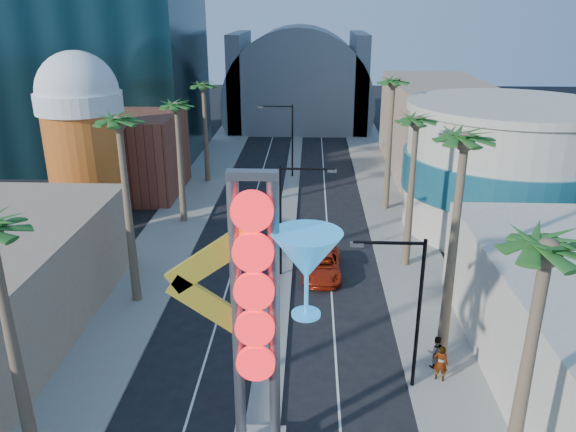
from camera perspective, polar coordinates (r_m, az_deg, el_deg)
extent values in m
cube|color=gray|center=(54.63, -9.90, 1.37)|extent=(5.00, 100.00, 0.15)
cube|color=gray|center=(53.93, 10.25, 1.09)|extent=(5.00, 100.00, 0.15)
cube|color=gray|center=(56.28, 0.23, 2.26)|extent=(1.60, 84.00, 0.15)
cube|color=brown|center=(57.99, -15.86, 6.07)|extent=(10.00, 10.00, 8.00)
cube|color=#9A7E63|center=(66.15, 14.73, 8.80)|extent=(10.00, 20.00, 10.00)
cylinder|color=#C05019|center=(50.83, -19.72, 4.80)|extent=(6.40, 6.40, 10.00)
cylinder|color=white|center=(49.74, -20.47, 10.79)|extent=(7.00, 7.00, 1.60)
sphere|color=white|center=(49.62, -20.59, 11.69)|extent=(6.60, 6.60, 6.60)
cylinder|color=#B9B49C|center=(49.79, 21.11, 4.31)|extent=(16.00, 16.00, 10.00)
cylinder|color=#226E84|center=(49.79, 21.11, 4.31)|extent=(16.60, 16.60, 3.00)
cylinder|color=#B9B49C|center=(48.69, 21.91, 10.30)|extent=(16.60, 16.60, 0.60)
cylinder|color=slate|center=(88.48, 1.08, 11.66)|extent=(22.00, 16.00, 22.00)
cube|color=slate|center=(88.72, -4.89, 13.58)|extent=(2.00, 16.00, 14.00)
cube|color=slate|center=(88.31, 7.11, 13.46)|extent=(2.00, 16.00, 14.00)
cylinder|color=slate|center=(21.75, -5.17, -10.87)|extent=(0.44, 0.44, 12.00)
cylinder|color=slate|center=(21.62, -1.42, -10.99)|extent=(0.44, 0.44, 12.00)
cube|color=slate|center=(19.26, -3.65, 4.19)|extent=(1.80, 0.50, 0.30)
cylinder|color=red|center=(19.30, -3.68, 0.48)|extent=(1.50, 0.25, 1.50)
cylinder|color=red|center=(19.89, -3.58, -3.71)|extent=(1.50, 0.25, 1.50)
cylinder|color=red|center=(20.58, -3.48, -7.65)|extent=(1.50, 0.25, 1.50)
cylinder|color=red|center=(21.36, -3.39, -11.31)|extent=(1.50, 0.25, 1.50)
cylinder|color=red|center=(22.21, -3.30, -14.71)|extent=(1.50, 0.25, 1.50)
cube|color=yellow|center=(20.61, -7.89, -4.35)|extent=(3.47, 0.25, 2.80)
cube|color=yellow|center=(21.53, -7.63, -9.18)|extent=(3.47, 0.25, 2.80)
cone|color=#248BD1|center=(20.21, 1.92, -4.05)|extent=(2.60, 2.60, 1.80)
cylinder|color=#248BD1|center=(20.93, 1.86, -8.03)|extent=(0.16, 0.16, 1.60)
cylinder|color=#248BD1|center=(21.33, 1.84, -9.91)|extent=(1.10, 1.10, 0.12)
cylinder|color=black|center=(38.03, -0.78, -0.69)|extent=(0.18, 0.18, 8.00)
cube|color=black|center=(36.76, 2.00, 4.80)|extent=(3.60, 0.12, 0.12)
cube|color=slate|center=(36.82, 4.50, 4.61)|extent=(0.60, 0.25, 0.18)
cylinder|color=black|center=(60.99, 0.45, 7.55)|extent=(0.18, 0.18, 8.00)
cube|color=black|center=(60.33, -1.28, 11.08)|extent=(3.60, 0.12, 0.12)
cube|color=slate|center=(60.46, -2.82, 10.98)|extent=(0.60, 0.25, 0.18)
cylinder|color=black|center=(27.65, 13.11, -9.98)|extent=(0.18, 0.18, 8.00)
cube|color=black|center=(25.68, 10.23, -2.71)|extent=(3.24, 0.12, 0.12)
cube|color=slate|center=(25.56, 7.02, -2.88)|extent=(0.60, 0.25, 0.18)
cylinder|color=brown|center=(24.10, -25.92, -13.20)|extent=(0.40, 0.40, 10.50)
cylinder|color=brown|center=(35.37, -15.88, -0.16)|extent=(0.40, 0.40, 11.50)
sphere|color=#1B4918|center=(33.83, -16.83, 8.98)|extent=(2.40, 2.40, 2.40)
cylinder|color=brown|center=(48.41, -10.87, 4.90)|extent=(0.40, 0.40, 10.00)
sphere|color=#1B4918|center=(47.33, -11.28, 10.74)|extent=(2.40, 2.40, 2.40)
cylinder|color=brown|center=(59.80, -8.35, 8.05)|extent=(0.40, 0.40, 10.00)
sphere|color=#1B4918|center=(58.93, -8.61, 12.79)|extent=(2.40, 2.40, 2.40)
cylinder|color=brown|center=(20.92, 22.51, -17.35)|extent=(0.40, 0.40, 11.00)
sphere|color=#1B4918|center=(18.22, 24.85, -3.43)|extent=(2.40, 2.40, 2.40)
cylinder|color=brown|center=(28.86, 16.26, -4.46)|extent=(0.40, 0.40, 12.00)
sphere|color=#1B4918|center=(26.96, 17.54, 7.18)|extent=(2.40, 2.40, 2.40)
cylinder|color=brown|center=(40.05, 12.34, 1.84)|extent=(0.40, 0.40, 10.50)
sphere|color=#1B4918|center=(38.72, 12.94, 9.21)|extent=(2.40, 2.40, 2.40)
cylinder|color=brown|center=(51.31, 10.23, 6.70)|extent=(0.40, 0.40, 11.50)
sphere|color=#1B4918|center=(50.26, 10.66, 13.07)|extent=(2.40, 2.40, 2.40)
imported|color=#AF250D|center=(39.46, 3.49, -4.99)|extent=(2.74, 5.71, 1.57)
imported|color=gray|center=(29.87, 15.25, -14.22)|extent=(0.82, 0.67, 1.94)
imported|color=gray|center=(30.77, 14.77, -13.21)|extent=(0.87, 0.68, 1.79)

